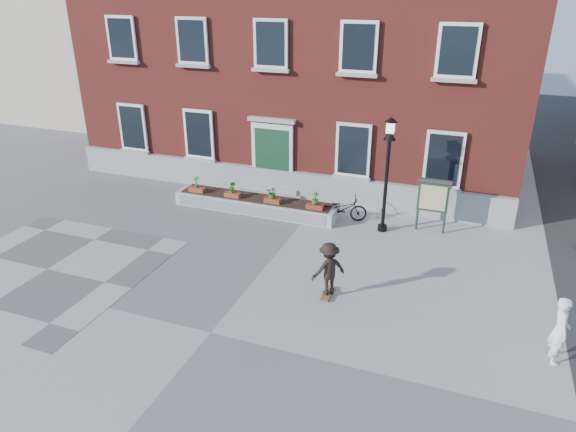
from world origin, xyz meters
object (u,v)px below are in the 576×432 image
at_px(lamp_post, 388,160).
at_px(skateboarder, 329,269).
at_px(bystander, 560,330).
at_px(bicycle, 342,209).
at_px(notice_board, 433,197).

bearing_deg(lamp_post, skateboarder, -97.36).
bearing_deg(bystander, bicycle, 41.29).
bearing_deg(skateboarder, notice_board, 67.42).
relative_size(bicycle, skateboarder, 1.11).
height_order(notice_board, skateboarder, notice_board).
xyz_separation_m(bystander, lamp_post, (-4.87, 5.35, 1.73)).
distance_m(bystander, lamp_post, 7.44).
xyz_separation_m(bystander, notice_board, (-3.36, 5.86, 0.45)).
distance_m(lamp_post, skateboarder, 4.91).
xyz_separation_m(bicycle, lamp_post, (1.52, -0.30, 2.08)).
height_order(bicycle, skateboarder, skateboarder).
distance_m(bicycle, skateboarder, 4.97).
bearing_deg(notice_board, lamp_post, -161.57).
height_order(bicycle, notice_board, notice_board).
bearing_deg(notice_board, bystander, -60.19).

